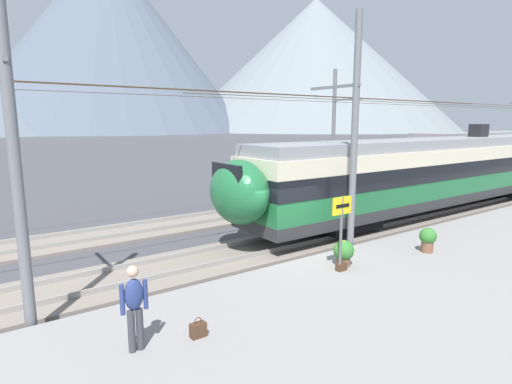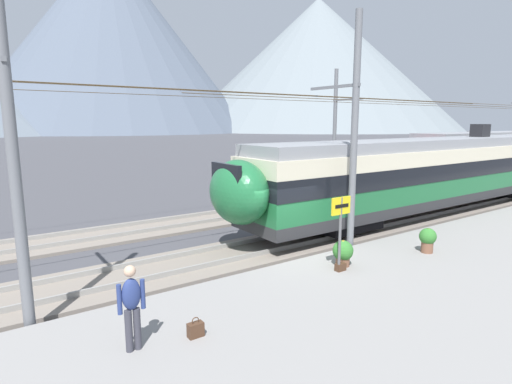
{
  "view_description": "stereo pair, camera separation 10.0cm",
  "coord_description": "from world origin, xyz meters",
  "px_view_note": "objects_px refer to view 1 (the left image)",
  "views": [
    {
      "loc": [
        -8.49,
        -10.25,
        4.66
      ],
      "look_at": [
        0.69,
        2.84,
        1.91
      ],
      "focal_mm": 28.58,
      "sensor_mm": 36.0,
      "label": 1
    },
    {
      "loc": [
        -8.41,
        -10.31,
        4.66
      ],
      "look_at": [
        0.69,
        2.84,
        1.91
      ],
      "focal_mm": 28.58,
      "sensor_mm": 36.0,
      "label": 2
    }
  ],
  "objects_px": {
    "train_far_track": "(499,151)",
    "catenary_mast_west": "(12,139)",
    "handbag_near_sign": "(341,267)",
    "potted_plant_platform_edge": "(344,252)",
    "catenary_mast_far_side": "(335,130)",
    "train_near_platform": "(434,171)",
    "handbag_beside_passenger": "(198,330)",
    "platform_sign": "(341,217)",
    "catenary_mast_mid": "(351,133)",
    "passenger_walking": "(134,304)",
    "potted_plant_by_shelter": "(428,238)"
  },
  "relations": [
    {
      "from": "catenary_mast_west",
      "to": "handbag_near_sign",
      "type": "distance_m",
      "value": 8.94
    },
    {
      "from": "platform_sign",
      "to": "handbag_near_sign",
      "type": "relative_size",
      "value": 6.31
    },
    {
      "from": "catenary_mast_mid",
      "to": "passenger_walking",
      "type": "relative_size",
      "value": 25.54
    },
    {
      "from": "catenary_mast_far_side",
      "to": "train_far_track",
      "type": "bearing_deg",
      "value": -6.1
    },
    {
      "from": "train_near_platform",
      "to": "handbag_beside_passenger",
      "type": "distance_m",
      "value": 16.57
    },
    {
      "from": "handbag_near_sign",
      "to": "potted_plant_by_shelter",
      "type": "bearing_deg",
      "value": -7.01
    },
    {
      "from": "train_far_track",
      "to": "platform_sign",
      "type": "relative_size",
      "value": 11.38
    },
    {
      "from": "train_near_platform",
      "to": "catenary_mast_far_side",
      "type": "xyz_separation_m",
      "value": [
        0.15,
        7.08,
        1.95
      ]
    },
    {
      "from": "catenary_mast_mid",
      "to": "potted_plant_platform_edge",
      "type": "height_order",
      "value": "catenary_mast_mid"
    },
    {
      "from": "catenary_mast_mid",
      "to": "handbag_beside_passenger",
      "type": "distance_m",
      "value": 8.79
    },
    {
      "from": "catenary_mast_far_side",
      "to": "passenger_walking",
      "type": "relative_size",
      "value": 25.54
    },
    {
      "from": "catenary_mast_west",
      "to": "handbag_beside_passenger",
      "type": "bearing_deg",
      "value": -46.06
    },
    {
      "from": "catenary_mast_west",
      "to": "potted_plant_by_shelter",
      "type": "relative_size",
      "value": 51.96
    },
    {
      "from": "handbag_beside_passenger",
      "to": "catenary_mast_west",
      "type": "bearing_deg",
      "value": 133.94
    },
    {
      "from": "catenary_mast_mid",
      "to": "train_near_platform",
      "type": "bearing_deg",
      "value": 12.91
    },
    {
      "from": "train_near_platform",
      "to": "potted_plant_platform_edge",
      "type": "height_order",
      "value": "train_near_platform"
    },
    {
      "from": "train_near_platform",
      "to": "handbag_near_sign",
      "type": "relative_size",
      "value": 71.52
    },
    {
      "from": "train_far_track",
      "to": "catenary_mast_west",
      "type": "height_order",
      "value": "catenary_mast_west"
    },
    {
      "from": "catenary_mast_far_side",
      "to": "platform_sign",
      "type": "relative_size",
      "value": 19.52
    },
    {
      "from": "catenary_mast_far_side",
      "to": "potted_plant_by_shelter",
      "type": "height_order",
      "value": "catenary_mast_far_side"
    },
    {
      "from": "catenary_mast_far_side",
      "to": "platform_sign",
      "type": "height_order",
      "value": "catenary_mast_far_side"
    },
    {
      "from": "catenary_mast_mid",
      "to": "catenary_mast_west",
      "type": "bearing_deg",
      "value": -180.0
    },
    {
      "from": "potted_plant_platform_edge",
      "to": "potted_plant_by_shelter",
      "type": "xyz_separation_m",
      "value": [
        3.27,
        -0.7,
        0.05
      ]
    },
    {
      "from": "catenary_mast_west",
      "to": "handbag_beside_passenger",
      "type": "xyz_separation_m",
      "value": [
        2.7,
        -2.8,
        -3.79
      ]
    },
    {
      "from": "train_near_platform",
      "to": "passenger_walking",
      "type": "xyz_separation_m",
      "value": [
        -16.97,
        -4.49,
        -0.91
      ]
    },
    {
      "from": "train_far_track",
      "to": "handbag_near_sign",
      "type": "height_order",
      "value": "train_far_track"
    },
    {
      "from": "passenger_walking",
      "to": "catenary_mast_west",
      "type": "bearing_deg",
      "value": 120.5
    },
    {
      "from": "platform_sign",
      "to": "passenger_walking",
      "type": "relative_size",
      "value": 1.31
    },
    {
      "from": "train_near_platform",
      "to": "potted_plant_by_shelter",
      "type": "xyz_separation_m",
      "value": [
        -7.0,
        -4.21,
        -1.37
      ]
    },
    {
      "from": "train_far_track",
      "to": "passenger_walking",
      "type": "relative_size",
      "value": 14.89
    },
    {
      "from": "handbag_beside_passenger",
      "to": "potted_plant_by_shelter",
      "type": "height_order",
      "value": "potted_plant_by_shelter"
    },
    {
      "from": "platform_sign",
      "to": "potted_plant_platform_edge",
      "type": "xyz_separation_m",
      "value": [
        0.46,
        0.29,
        -1.18
      ]
    },
    {
      "from": "train_far_track",
      "to": "handbag_near_sign",
      "type": "relative_size",
      "value": 71.86
    },
    {
      "from": "train_near_platform",
      "to": "catenary_mast_west",
      "type": "distance_m",
      "value": 18.7
    },
    {
      "from": "handbag_beside_passenger",
      "to": "handbag_near_sign",
      "type": "height_order",
      "value": "handbag_beside_passenger"
    },
    {
      "from": "catenary_mast_far_side",
      "to": "catenary_mast_mid",
      "type": "bearing_deg",
      "value": -133.39
    },
    {
      "from": "catenary_mast_west",
      "to": "platform_sign",
      "type": "height_order",
      "value": "catenary_mast_west"
    },
    {
      "from": "potted_plant_platform_edge",
      "to": "potted_plant_by_shelter",
      "type": "bearing_deg",
      "value": -12.14
    },
    {
      "from": "platform_sign",
      "to": "potted_plant_platform_edge",
      "type": "relative_size",
      "value": 2.81
    },
    {
      "from": "catenary_mast_mid",
      "to": "platform_sign",
      "type": "distance_m",
      "value": 3.8
    },
    {
      "from": "passenger_walking",
      "to": "potted_plant_platform_edge",
      "type": "xyz_separation_m",
      "value": [
        6.71,
        0.98,
        -0.5
      ]
    },
    {
      "from": "train_far_track",
      "to": "potted_plant_platform_edge",
      "type": "distance_m",
      "value": 29.81
    },
    {
      "from": "train_far_track",
      "to": "catenary_mast_mid",
      "type": "distance_m",
      "value": 27.58
    },
    {
      "from": "train_far_track",
      "to": "platform_sign",
      "type": "bearing_deg",
      "value": -162.82
    },
    {
      "from": "catenary_mast_far_side",
      "to": "handbag_beside_passenger",
      "type": "bearing_deg",
      "value": -143.47
    },
    {
      "from": "train_far_track",
      "to": "catenary_mast_west",
      "type": "xyz_separation_m",
      "value": [
        -36.7,
        -7.07,
        2.09
      ]
    },
    {
      "from": "platform_sign",
      "to": "passenger_walking",
      "type": "bearing_deg",
      "value": -173.67
    },
    {
      "from": "handbag_near_sign",
      "to": "handbag_beside_passenger",
      "type": "bearing_deg",
      "value": -169.5
    },
    {
      "from": "train_far_track",
      "to": "handbag_near_sign",
      "type": "distance_m",
      "value": 30.24
    },
    {
      "from": "passenger_walking",
      "to": "handbag_beside_passenger",
      "type": "xyz_separation_m",
      "value": [
        1.19,
        -0.23,
        -0.79
      ]
    }
  ]
}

